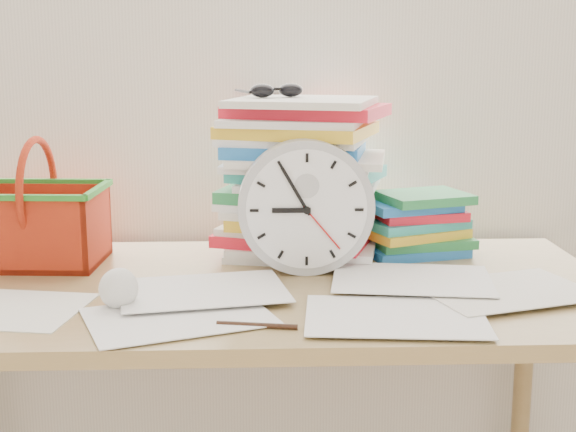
{
  "coord_description": "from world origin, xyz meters",
  "views": [
    {
      "loc": [
        0.01,
        0.1,
        1.2
      ],
      "look_at": [
        0.06,
        1.6,
        0.88
      ],
      "focal_mm": 50.0,
      "sensor_mm": 36.0,
      "label": 1
    }
  ],
  "objects_px": {
    "paper_stack": "(302,178)",
    "book_stack": "(416,223)",
    "basket": "(39,202)",
    "desk": "(255,320)",
    "clock": "(306,207)"
  },
  "relations": [
    {
      "from": "paper_stack",
      "to": "clock",
      "type": "xyz_separation_m",
      "value": [
        0.0,
        -0.15,
        -0.04
      ]
    },
    {
      "from": "paper_stack",
      "to": "basket",
      "type": "distance_m",
      "value": 0.56
    },
    {
      "from": "paper_stack",
      "to": "book_stack",
      "type": "height_order",
      "value": "paper_stack"
    },
    {
      "from": "book_stack",
      "to": "basket",
      "type": "xyz_separation_m",
      "value": [
        -0.81,
        -0.05,
        0.06
      ]
    },
    {
      "from": "desk",
      "to": "book_stack",
      "type": "distance_m",
      "value": 0.44
    },
    {
      "from": "clock",
      "to": "basket",
      "type": "distance_m",
      "value": 0.57
    },
    {
      "from": "paper_stack",
      "to": "clock",
      "type": "height_order",
      "value": "paper_stack"
    },
    {
      "from": "desk",
      "to": "paper_stack",
      "type": "relative_size",
      "value": 4.06
    },
    {
      "from": "paper_stack",
      "to": "clock",
      "type": "bearing_deg",
      "value": -89.93
    },
    {
      "from": "desk",
      "to": "basket",
      "type": "xyz_separation_m",
      "value": [
        -0.45,
        0.17,
        0.21
      ]
    },
    {
      "from": "paper_stack",
      "to": "clock",
      "type": "relative_size",
      "value": 1.26
    },
    {
      "from": "desk",
      "to": "book_stack",
      "type": "relative_size",
      "value": 5.89
    },
    {
      "from": "basket",
      "to": "desk",
      "type": "bearing_deg",
      "value": -16.26
    },
    {
      "from": "paper_stack",
      "to": "basket",
      "type": "bearing_deg",
      "value": -174.36
    },
    {
      "from": "paper_stack",
      "to": "book_stack",
      "type": "relative_size",
      "value": 1.45
    }
  ]
}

